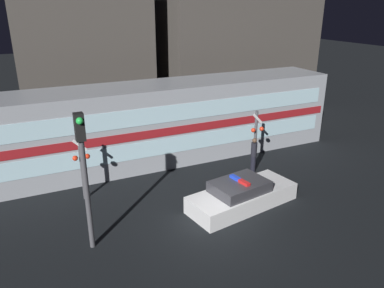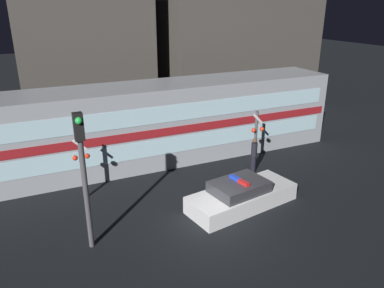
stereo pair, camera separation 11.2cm
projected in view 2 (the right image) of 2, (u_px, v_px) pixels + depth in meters
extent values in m
plane|color=black|center=(216.00, 229.00, 14.16)|extent=(120.00, 120.00, 0.00)
cube|color=#999EA5|center=(152.00, 124.00, 19.65)|extent=(20.66, 3.07, 4.14)
cube|color=maroon|center=(162.00, 133.00, 18.34)|extent=(20.24, 0.03, 0.41)
cube|color=silver|center=(163.00, 147.00, 18.60)|extent=(19.62, 0.02, 0.83)
cube|color=silver|center=(162.00, 115.00, 18.02)|extent=(19.62, 0.02, 0.83)
cube|color=silver|center=(242.00, 198.00, 15.69)|extent=(4.95, 2.54, 0.73)
cube|color=#333338|center=(239.00, 187.00, 15.38)|extent=(2.49, 1.92, 0.45)
cube|color=red|center=(244.00, 183.00, 15.07)|extent=(0.28, 0.56, 0.12)
cube|color=blue|center=(235.00, 178.00, 15.49)|extent=(0.28, 0.56, 0.12)
cylinder|color=black|center=(253.00, 164.00, 18.85)|extent=(0.26, 0.26, 0.85)
cylinder|color=black|center=(254.00, 149.00, 18.58)|extent=(0.30, 0.30, 0.71)
sphere|color=brown|center=(255.00, 141.00, 18.41)|extent=(0.23, 0.23, 0.23)
cylinder|color=#4C4C51|center=(255.00, 140.00, 18.92)|extent=(0.15, 0.15, 3.04)
sphere|color=red|center=(254.00, 130.00, 18.49)|extent=(0.23, 0.23, 0.23)
sphere|color=red|center=(262.00, 129.00, 18.68)|extent=(0.23, 0.23, 0.23)
cube|color=white|center=(258.00, 119.00, 18.43)|extent=(0.58, 0.03, 0.58)
cylinder|color=#4C4C51|center=(82.00, 168.00, 15.92)|extent=(0.15, 0.15, 2.88)
sphere|color=red|center=(75.00, 158.00, 15.49)|extent=(0.23, 0.23, 0.23)
sphere|color=red|center=(87.00, 156.00, 15.69)|extent=(0.23, 0.23, 0.23)
cube|color=white|center=(80.00, 145.00, 15.45)|extent=(0.58, 0.03, 0.58)
cylinder|color=#4C4C51|center=(86.00, 196.00, 12.50)|extent=(0.18, 0.18, 3.98)
cube|color=black|center=(79.00, 127.00, 11.64)|extent=(0.30, 0.30, 0.90)
sphere|color=green|center=(79.00, 121.00, 11.38)|extent=(0.23, 0.23, 0.23)
cube|color=#47423D|center=(84.00, 55.00, 25.46)|extent=(8.45, 6.05, 9.38)
cube|color=#47423D|center=(238.00, 53.00, 29.18)|extent=(11.92, 5.13, 8.70)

